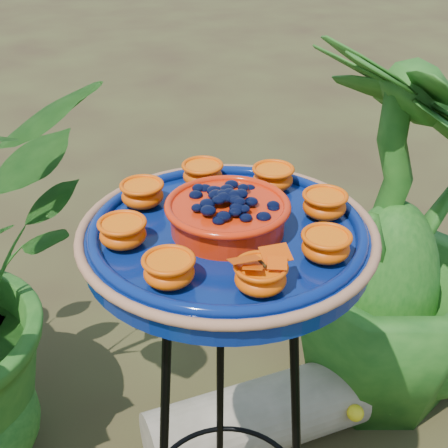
{
  "coord_description": "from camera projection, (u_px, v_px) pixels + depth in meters",
  "views": [
    {
      "loc": [
        -0.18,
        -0.71,
        1.38
      ],
      "look_at": [
        0.06,
        0.04,
        0.92
      ],
      "focal_mm": 50.0,
      "sensor_mm": 36.0,
      "label": 1
    }
  ],
  "objects": [
    {
      "name": "tripod_stand",
      "position": [
        227.0,
        408.0,
        1.13
      ],
      "size": [
        0.37,
        0.37,
        0.86
      ],
      "rotation": [
        0.0,
        0.0,
        -0.21
      ],
      "color": "black",
      "rests_on": "ground"
    },
    {
      "name": "feeder_dish",
      "position": [
        228.0,
        231.0,
        0.94
      ],
      "size": [
        0.52,
        0.52,
        0.1
      ],
      "rotation": [
        0.0,
        0.0,
        -0.21
      ],
      "color": "navy",
      "rests_on": "tripod_stand"
    },
    {
      "name": "driftwood_log",
      "position": [
        257.0,
        418.0,
        1.66
      ],
      "size": [
        0.6,
        0.24,
        0.2
      ],
      "primitive_type": "cylinder",
      "rotation": [
        0.0,
        1.57,
        0.08
      ],
      "color": "tan",
      "rests_on": "ground"
    },
    {
      "name": "shrub_back_right",
      "position": [
        394.0,
        236.0,
        1.65
      ],
      "size": [
        0.69,
        0.69,
        1.04
      ],
      "primitive_type": "imported",
      "rotation": [
        0.0,
        0.0,
        1.77
      ],
      "color": "#174A13",
      "rests_on": "ground"
    }
  ]
}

